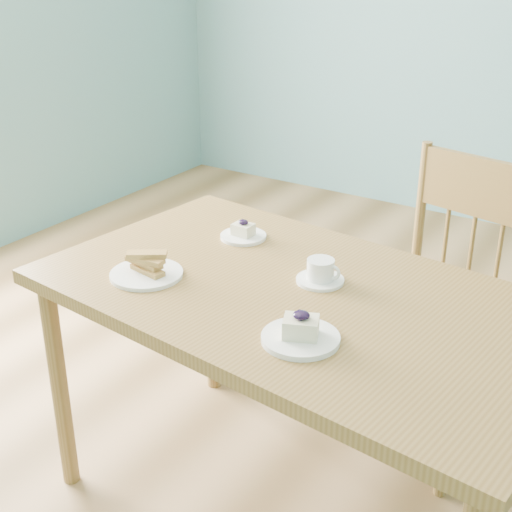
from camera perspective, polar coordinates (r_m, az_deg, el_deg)
room at (r=1.84m, az=10.37°, el=15.79°), size 5.01×5.01×2.71m
dining_table at (r=1.91m, az=3.61°, el=-4.89°), size 1.49×0.95×0.76m
dining_chair at (r=2.40m, az=14.63°, el=-4.01°), size 0.53×0.51×0.99m
cheesecake_plate_near at (r=1.65m, az=3.59°, el=-6.21°), size 0.18×0.18×0.08m
cheesecake_plate_far at (r=2.19m, az=-1.03°, el=1.83°), size 0.14×0.14×0.06m
coffee_cup at (r=1.92m, az=5.20°, el=-1.33°), size 0.13×0.13×0.06m
biscotti_plate at (r=1.97m, az=-8.78°, el=-1.07°), size 0.20×0.20×0.07m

